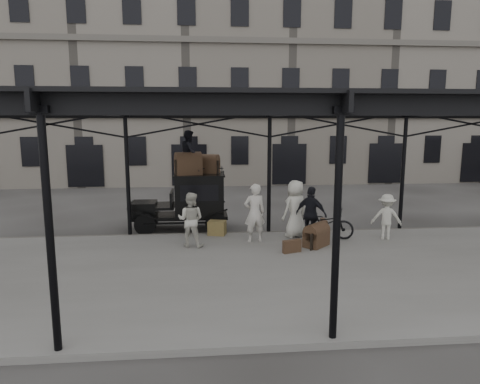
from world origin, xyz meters
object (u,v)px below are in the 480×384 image
at_px(porter_official, 311,214).
at_px(steamer_trunk_platform, 316,237).
at_px(taxi, 191,199).
at_px(bicycle, 325,223).
at_px(porter_left, 255,213).
at_px(steamer_trunk_roof_near, 188,165).

distance_m(porter_official, steamer_trunk_platform, 0.84).
height_order(taxi, bicycle, taxi).
bearing_deg(taxi, steamer_trunk_platform, -37.13).
bearing_deg(porter_left, bicycle, 177.38).
bearing_deg(steamer_trunk_roof_near, porter_left, -57.87).
bearing_deg(porter_left, steamer_trunk_platform, 150.42).
height_order(taxi, porter_left, taxi).
height_order(bicycle, steamer_trunk_platform, bicycle).
xyz_separation_m(porter_left, steamer_trunk_platform, (1.93, -0.71, -0.67)).
relative_size(bicycle, steamer_trunk_platform, 2.27).
relative_size(porter_left, porter_official, 1.06).
bearing_deg(porter_official, steamer_trunk_roof_near, 9.56).
bearing_deg(steamer_trunk_platform, porter_left, 115.22).
height_order(porter_left, steamer_trunk_platform, porter_left).
relative_size(porter_official, steamer_trunk_roof_near, 1.94).
bearing_deg(steamer_trunk_platform, steamer_trunk_roof_near, 101.16).
height_order(bicycle, steamer_trunk_roof_near, steamer_trunk_roof_near).
bearing_deg(bicycle, porter_official, 151.25).
bearing_deg(bicycle, steamer_trunk_roof_near, 94.63).
distance_m(porter_official, bicycle, 0.86).
bearing_deg(taxi, porter_left, -47.83).
relative_size(steamer_trunk_roof_near, steamer_trunk_platform, 1.11).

